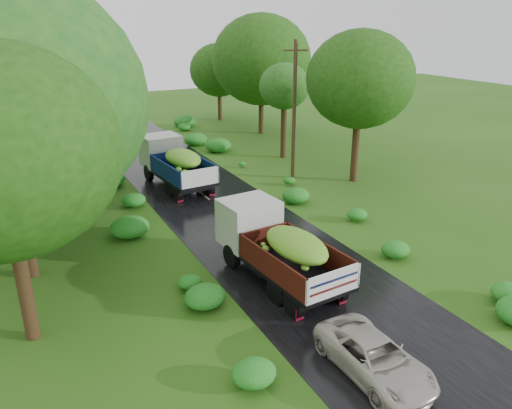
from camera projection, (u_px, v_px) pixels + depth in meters
ground at (390, 347)px, 15.84m from camera, size 120.00×120.00×0.00m
road at (305, 278)px, 19.99m from camera, size 6.50×80.00×0.02m
road_lines at (293, 267)px, 20.82m from camera, size 0.12×69.60×0.00m
truck_near at (275, 243)px, 19.47m from camera, size 2.83×6.62×2.71m
truck_far at (174, 161)px, 30.39m from camera, size 2.90×6.79×2.78m
car at (374, 357)px, 14.46m from camera, size 1.91×4.06×1.12m
utility_pole at (294, 109)px, 30.99m from camera, size 1.45×0.60×8.57m
trees_right at (272, 70)px, 39.61m from camera, size 5.73×25.69×8.21m
shrubs at (217, 201)px, 27.36m from camera, size 11.90×44.00×0.70m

